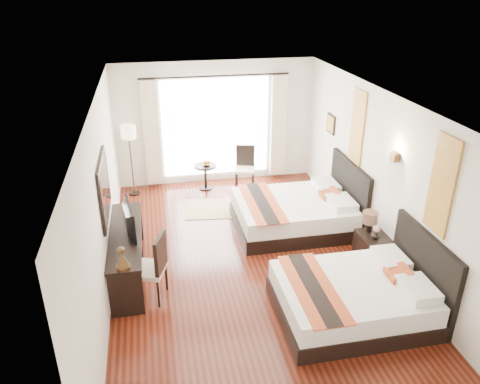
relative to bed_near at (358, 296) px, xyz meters
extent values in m
cube|color=black|center=(-1.24, 1.49, -0.32)|extent=(4.50, 7.50, 0.01)
cube|color=white|center=(-1.24, 1.49, 2.48)|extent=(4.50, 7.50, 0.02)
cube|color=silver|center=(1.01, 1.49, 1.09)|extent=(0.01, 7.50, 2.80)
cube|color=silver|center=(-3.48, 1.49, 1.09)|extent=(0.01, 7.50, 2.80)
cube|color=silver|center=(-1.24, 5.23, 1.09)|extent=(4.50, 0.01, 2.80)
cube|color=silver|center=(-1.24, -2.26, 1.09)|extent=(4.50, 0.01, 2.80)
cube|color=white|center=(-1.24, 5.22, 0.99)|extent=(2.40, 0.02, 2.20)
cube|color=white|center=(-1.24, 5.16, 0.99)|extent=(2.30, 0.02, 2.10)
cube|color=beige|center=(-2.69, 5.12, 0.97)|extent=(0.35, 0.14, 2.35)
cube|color=beige|center=(0.21, 5.12, 0.97)|extent=(0.35, 0.14, 2.35)
cube|color=#8D3614|center=(0.99, 0.00, 1.64)|extent=(0.03, 0.50, 1.35)
cube|color=#8D3614|center=(0.99, 2.65, 1.64)|extent=(0.03, 0.50, 1.35)
cube|color=#463019|center=(0.95, 1.17, 1.61)|extent=(0.10, 0.14, 0.14)
cube|color=black|center=(-3.46, 1.68, 1.24)|extent=(0.04, 1.25, 0.95)
cube|color=white|center=(-3.43, 1.68, 1.24)|extent=(0.01, 1.12, 0.82)
cube|color=black|center=(-0.11, 0.00, -0.19)|extent=(2.06, 1.61, 0.25)
cube|color=white|center=(-0.11, 0.00, 0.09)|extent=(2.00, 1.57, 0.30)
cube|color=black|center=(0.96, 0.00, 0.29)|extent=(0.08, 1.61, 1.21)
cube|color=#A33B1A|center=(-0.68, 0.00, 0.25)|extent=(0.55, 1.67, 0.02)
cube|color=black|center=(-0.16, 2.65, -0.18)|extent=(2.16, 1.69, 0.26)
cube|color=white|center=(-0.16, 2.65, 0.11)|extent=(2.10, 1.65, 0.32)
cube|color=black|center=(0.96, 2.65, 0.32)|extent=(0.08, 1.69, 1.27)
cube|color=#A33B1A|center=(-0.76, 2.65, 0.28)|extent=(0.58, 1.75, 0.02)
cube|color=black|center=(0.79, 1.17, -0.04)|extent=(0.46, 0.57, 0.55)
cylinder|color=black|center=(0.76, 1.32, 0.29)|extent=(0.11, 0.11, 0.21)
cylinder|color=#432F20|center=(0.76, 1.32, 0.50)|extent=(0.26, 0.26, 0.19)
imported|color=black|center=(0.76, 1.07, 0.25)|extent=(0.13, 0.13, 0.13)
cube|color=black|center=(-3.23, 1.68, 0.07)|extent=(0.50, 2.20, 0.76)
imported|color=black|center=(-3.21, 1.68, 0.68)|extent=(0.23, 0.85, 0.49)
cube|color=#B9A98E|center=(-2.91, 0.98, 0.19)|extent=(0.63, 0.63, 0.07)
cube|color=black|center=(-2.70, 0.91, 0.48)|extent=(0.20, 0.46, 0.55)
cylinder|color=black|center=(-3.17, 4.80, -0.30)|extent=(0.24, 0.24, 0.03)
cylinder|color=#463019|center=(-3.17, 4.80, 0.39)|extent=(0.03, 0.03, 1.35)
cylinder|color=#F5ECBF|center=(-3.17, 4.80, 1.14)|extent=(0.32, 0.32, 0.28)
cylinder|color=black|center=(-1.56, 4.78, -0.02)|extent=(0.50, 0.50, 0.58)
imported|color=#4A2D1A|center=(-1.53, 4.75, 0.29)|extent=(0.26, 0.26, 0.05)
cube|color=#B9A98E|center=(-0.67, 4.66, 0.13)|extent=(0.55, 0.55, 0.06)
cube|color=black|center=(-0.62, 4.85, 0.40)|extent=(0.42, 0.16, 0.50)
cube|color=tan|center=(-1.44, 3.71, -0.31)|extent=(1.49, 1.10, 0.01)
camera|label=1|loc=(-2.70, -4.97, 4.14)|focal=35.00mm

